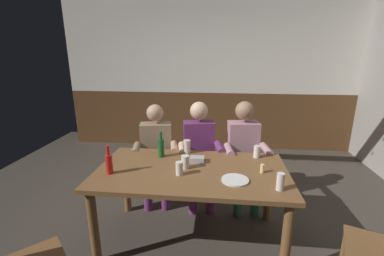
% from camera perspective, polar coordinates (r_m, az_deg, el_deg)
% --- Properties ---
extents(ground_plane, '(6.38, 6.38, 0.00)m').
position_cam_1_polar(ground_plane, '(2.97, 0.23, -21.11)').
color(ground_plane, '#423A33').
extents(back_wall_upper, '(5.32, 0.12, 1.63)m').
position_cam_1_polar(back_wall_upper, '(4.97, 3.53, 17.07)').
color(back_wall_upper, silver).
extents(back_wall_wainscot, '(5.32, 0.12, 1.06)m').
position_cam_1_polar(back_wall_wainscot, '(5.13, 3.27, 1.83)').
color(back_wall_wainscot, brown).
rests_on(back_wall_wainscot, ground_plane).
extents(dining_table, '(1.76, 0.97, 0.75)m').
position_cam_1_polar(dining_table, '(2.51, -0.06, -10.95)').
color(dining_table, brown).
rests_on(dining_table, ground_plane).
extents(person_0, '(0.56, 0.56, 1.20)m').
position_cam_1_polar(person_0, '(3.24, -7.76, -4.64)').
color(person_0, '#997F60').
rests_on(person_0, ground_plane).
extents(person_1, '(0.54, 0.55, 1.24)m').
position_cam_1_polar(person_1, '(3.15, 1.60, -4.70)').
color(person_1, '#6B2D66').
rests_on(person_1, ground_plane).
extents(person_2, '(0.53, 0.55, 1.26)m').
position_cam_1_polar(person_2, '(3.15, 11.16, -4.77)').
color(person_2, '#B78493').
rests_on(person_2, ground_plane).
extents(table_candle, '(0.04, 0.04, 0.08)m').
position_cam_1_polar(table_candle, '(2.47, 14.95, -8.48)').
color(table_candle, '#F9E08C').
rests_on(table_candle, dining_table).
extents(condiment_caddy, '(0.14, 0.10, 0.05)m').
position_cam_1_polar(condiment_caddy, '(2.62, 1.11, -6.79)').
color(condiment_caddy, '#B2B7BC').
rests_on(condiment_caddy, dining_table).
extents(plate_0, '(0.23, 0.23, 0.01)m').
position_cam_1_polar(plate_0, '(2.29, 9.31, -11.03)').
color(plate_0, white).
rests_on(plate_0, dining_table).
extents(bottle_0, '(0.06, 0.06, 0.27)m').
position_cam_1_polar(bottle_0, '(2.46, -17.50, -7.23)').
color(bottle_0, red).
rests_on(bottle_0, dining_table).
extents(bottle_1, '(0.06, 0.06, 0.27)m').
position_cam_1_polar(bottle_1, '(2.73, -6.70, -4.17)').
color(bottle_1, '#195923').
rests_on(bottle_1, dining_table).
extents(pint_glass_0, '(0.07, 0.07, 0.13)m').
position_cam_1_polar(pint_glass_0, '(2.79, 13.85, -4.97)').
color(pint_glass_0, white).
rests_on(pint_glass_0, dining_table).
extents(pint_glass_1, '(0.08, 0.08, 0.14)m').
position_cam_1_polar(pint_glass_1, '(2.82, -1.11, -4.03)').
color(pint_glass_1, white).
rests_on(pint_glass_1, dining_table).
extents(pint_glass_2, '(0.06, 0.06, 0.14)m').
position_cam_1_polar(pint_glass_2, '(2.21, 18.56, -10.94)').
color(pint_glass_2, white).
rests_on(pint_glass_2, dining_table).
extents(pint_glass_3, '(0.07, 0.07, 0.12)m').
position_cam_1_polar(pint_glass_3, '(2.34, -2.75, -8.71)').
color(pint_glass_3, white).
rests_on(pint_glass_3, dining_table).
extents(pint_glass_4, '(0.07, 0.07, 0.12)m').
position_cam_1_polar(pint_glass_4, '(2.47, -1.49, -7.36)').
color(pint_glass_4, white).
rests_on(pint_glass_4, dining_table).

